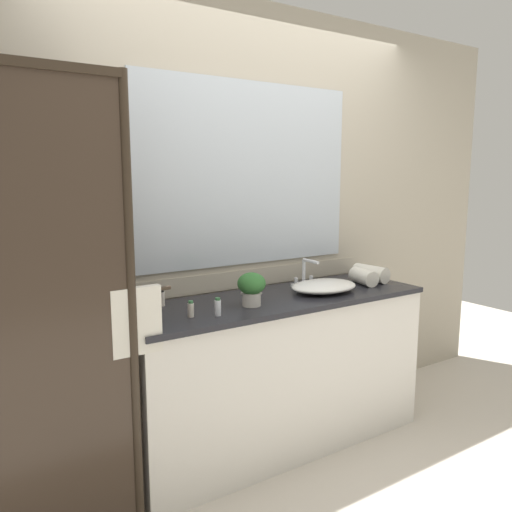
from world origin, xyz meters
name	(u,v)px	position (x,y,z in m)	size (l,w,h in m)	color
ground_plane	(277,443)	(0.00, 0.00, 0.00)	(8.00, 8.00, 0.00)	beige
wall_back_with_mirror	(246,221)	(0.00, 0.34, 1.31)	(4.40, 0.06, 2.60)	#B2A893
vanity_cabinet	(276,371)	(0.00, 0.01, 0.45)	(1.80, 0.58, 0.90)	silver
shower_enclosure	(45,317)	(-1.28, -0.19, 1.03)	(1.20, 0.59, 2.00)	#2D2319
sink_basin	(324,286)	(0.31, -0.04, 0.93)	(0.42, 0.31, 0.07)	white
faucet	(305,277)	(0.31, 0.14, 0.96)	(0.17, 0.16, 0.18)	silver
potted_plant	(252,287)	(-0.23, -0.08, 1.00)	(0.15, 0.15, 0.18)	beige
soap_dish	(251,292)	(-0.09, 0.14, 0.91)	(0.10, 0.07, 0.04)	silver
amenity_bottle_shampoo	(218,307)	(-0.48, -0.15, 0.94)	(0.03, 0.03, 0.09)	silver
amenity_bottle_body_wash	(162,298)	(-0.63, 0.17, 0.94)	(0.03, 0.03, 0.09)	silver
amenity_bottle_conditioner	(191,309)	(-0.60, -0.10, 0.94)	(0.03, 0.03, 0.08)	silver
rolled_towel_near_edge	(371,273)	(0.76, 0.02, 0.95)	(0.11, 0.11, 0.23)	silver
rolled_towel_middle	(363,277)	(0.65, -0.02, 0.95)	(0.10, 0.10, 0.20)	silver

